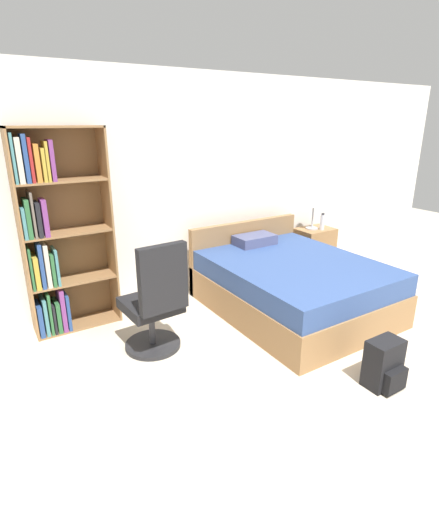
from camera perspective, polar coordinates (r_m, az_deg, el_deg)
ground_plane at (r=3.22m, az=27.80°, el=-23.55°), size 14.00×14.00×0.00m
wall_back at (r=4.87m, az=-3.98°, el=9.79°), size 9.00×0.06×2.60m
bookshelf at (r=4.20m, az=-22.56°, el=2.48°), size 0.85×0.33×2.02m
bed at (r=4.60m, az=9.99°, el=-3.92°), size 1.58×1.97×0.84m
office_chair at (r=3.67m, az=-9.13°, el=-6.86°), size 0.53×0.60×1.09m
nightstand at (r=5.91m, az=13.33°, el=0.99°), size 0.52×0.40×0.61m
table_lamp at (r=5.72m, az=13.32°, el=7.49°), size 0.23×0.23×0.50m
water_bottle at (r=5.75m, az=14.48°, el=4.72°), size 0.06×0.06×0.24m
backpack_black at (r=3.58m, az=22.49°, el=-14.16°), size 0.29×0.25×0.41m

